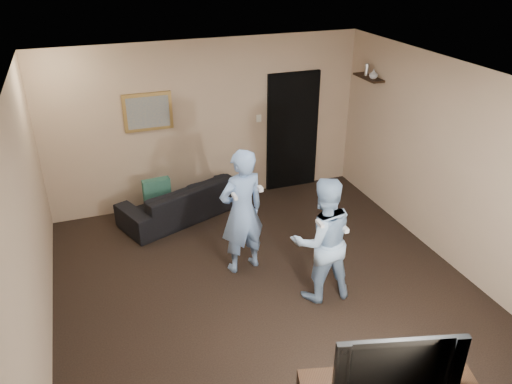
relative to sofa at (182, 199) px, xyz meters
name	(u,v)px	position (x,y,z in m)	size (l,w,h in m)	color
ground	(263,283)	(0.56, -2.06, -0.28)	(5.00, 5.00, 0.00)	black
ceiling	(265,79)	(0.56, -2.06, 2.32)	(5.00, 5.00, 0.04)	silver
wall_back	(207,124)	(0.56, 0.44, 1.02)	(5.00, 0.04, 2.60)	tan
wall_front	(386,338)	(0.56, -4.56, 1.02)	(5.00, 0.04, 2.60)	tan
wall_left	(28,230)	(-1.94, -2.06, 1.02)	(0.04, 5.00, 2.60)	tan
wall_right	(444,162)	(3.06, -2.06, 1.02)	(0.04, 5.00, 2.60)	tan
sofa	(182,199)	(0.00, 0.00, 0.00)	(1.94, 0.76, 0.57)	black
throw_pillow	(157,192)	(-0.38, 0.00, 0.20)	(0.41, 0.13, 0.41)	#184A3E
painting_frame	(148,112)	(-0.34, 0.41, 1.32)	(0.72, 0.05, 0.57)	olive
painting_canvas	(148,112)	(-0.34, 0.38, 1.32)	(0.62, 0.01, 0.47)	slate
doorway	(292,132)	(2.01, 0.41, 0.72)	(0.90, 0.06, 2.00)	black
light_switch	(259,118)	(1.41, 0.41, 1.02)	(0.08, 0.02, 0.12)	silver
wall_shelf	(369,77)	(2.95, -0.26, 1.71)	(0.20, 0.60, 0.03)	black
shelf_vase	(374,74)	(2.95, -0.39, 1.79)	(0.13, 0.13, 0.14)	silver
shelf_figurine	(367,70)	(2.95, -0.19, 1.81)	(0.06, 0.06, 0.18)	#B6B7BB
television	(395,359)	(0.83, -4.37, 0.54)	(1.06, 0.14, 0.61)	black
wii_player_left	(242,212)	(0.43, -1.64, 0.55)	(0.68, 0.55, 1.67)	#80A5DE
wii_player_right	(322,240)	(1.12, -2.49, 0.50)	(0.79, 0.63, 1.56)	#9ABCE1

